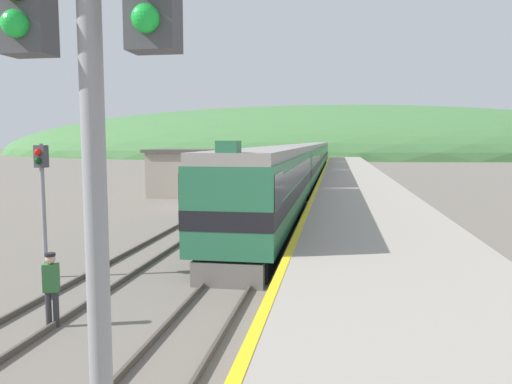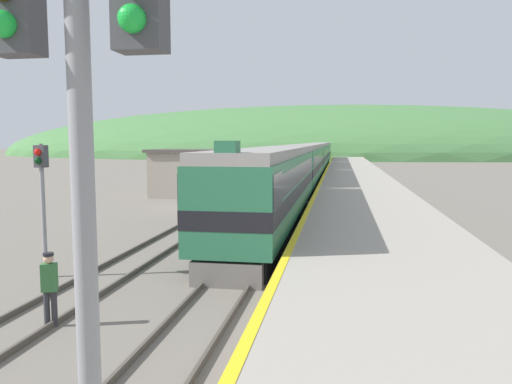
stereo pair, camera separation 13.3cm
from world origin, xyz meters
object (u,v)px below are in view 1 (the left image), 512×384
object	(u,v)px
carriage_second	(302,164)
track_worker	(51,285)
express_train_lead_car	(270,185)
signal_mast_main	(91,110)
signal_post_siding	(42,183)
carriage_third	(313,157)
siding_train	(267,165)
carriage_fourth	(319,153)

from	to	relation	value
carriage_second	track_worker	distance (m)	36.56
express_train_lead_car	signal_mast_main	xyz separation A→B (m)	(1.19, -20.51, 2.46)
signal_post_siding	express_train_lead_car	bearing A→B (deg)	58.37
carriage_third	siding_train	bearing A→B (deg)	-103.04
carriage_second	carriage_fourth	size ratio (longest dim) A/B	1.00
express_train_lead_car	carriage_fourth	size ratio (longest dim) A/B	0.94
signal_post_siding	carriage_third	bearing A→B (deg)	83.74
carriage_third	carriage_fourth	size ratio (longest dim) A/B	1.00
carriage_third	signal_mast_main	distance (m)	66.08
carriage_fourth	siding_train	size ratio (longest dim) A/B	0.47
carriage_second	track_worker	xyz separation A→B (m)	(-3.42, -36.38, -1.18)
carriage_fourth	track_worker	bearing A→B (deg)	-92.38
carriage_third	siding_train	distance (m)	18.05
signal_mast_main	carriage_third	bearing A→B (deg)	91.04
track_worker	carriage_second	bearing A→B (deg)	84.63
express_train_lead_car	carriage_second	bearing A→B (deg)	90.00
siding_train	signal_mast_main	xyz separation A→B (m)	(5.27, -48.44, 2.85)
siding_train	signal_post_siding	xyz separation A→B (m)	(-1.99, -37.78, 1.25)
express_train_lead_car	siding_train	distance (m)	28.23
express_train_lead_car	carriage_third	bearing A→B (deg)	90.00
signal_post_siding	carriage_fourth	bearing A→B (deg)	85.57
carriage_fourth	signal_mast_main	distance (m)	89.02
express_train_lead_car	carriage_third	size ratio (longest dim) A/B	0.94
express_train_lead_car	carriage_third	xyz separation A→B (m)	(0.00, 45.51, -0.01)
carriage_fourth	siding_train	xyz separation A→B (m)	(-4.07, -40.53, -0.38)
carriage_fourth	signal_post_siding	xyz separation A→B (m)	(-6.07, -78.32, 0.88)
express_train_lead_car	carriage_second	world-z (taller)	express_train_lead_car
signal_mast_main	track_worker	bearing A→B (deg)	124.58
express_train_lead_car	signal_mast_main	world-z (taller)	signal_mast_main
track_worker	express_train_lead_car	bearing A→B (deg)	76.08
carriage_fourth	track_worker	xyz separation A→B (m)	(-3.42, -82.28, -1.18)
express_train_lead_car	carriage_fourth	bearing A→B (deg)	90.00
carriage_fourth	signal_post_siding	world-z (taller)	signal_post_siding
express_train_lead_car	signal_post_siding	xyz separation A→B (m)	(-6.07, -9.85, 0.86)
carriage_second	signal_mast_main	world-z (taller)	signal_mast_main
carriage_third	signal_post_siding	bearing A→B (deg)	-96.26
siding_train	carriage_second	bearing A→B (deg)	-52.80
carriage_second	carriage_fourth	xyz separation A→B (m)	(0.00, 45.90, 0.00)
carriage_second	carriage_fourth	world-z (taller)	same
express_train_lead_car	carriage_fourth	xyz separation A→B (m)	(0.00, 68.46, -0.01)
carriage_second	express_train_lead_car	bearing A→B (deg)	-90.00
express_train_lead_car	signal_post_siding	bearing A→B (deg)	-121.63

